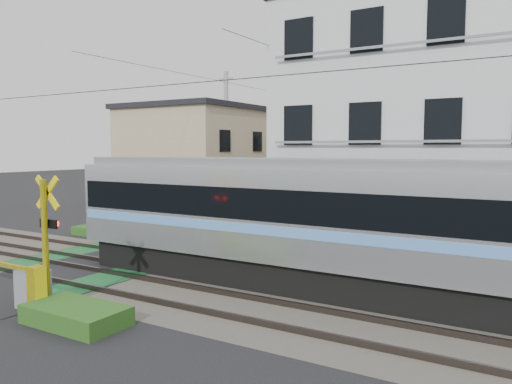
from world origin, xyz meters
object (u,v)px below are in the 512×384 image
Objects in this scene: apartment_block at (430,123)px; pedestrian at (389,180)px; crossing_signal_near at (33,279)px; crossing_signal_far at (114,222)px.

apartment_block is 25.93m from pedestrian.
crossing_signal_near is 8.95m from crossing_signal_far.
apartment_block reaches higher than crossing_signal_far.
crossing_signal_far is at bearing 125.29° from crossing_signal_near.
apartment_block is 5.97× the size of pedestrian.
pedestrian is at bearing 93.78° from crossing_signal_near.
crossing_signal_far reaches higher than pedestrian.
crossing_signal_far is 2.77× the size of pedestrian.
apartment_block is (11.09, 5.84, 3.94)m from crossing_signal_far.
apartment_block is (5.91, 13.15, 3.94)m from crossing_signal_near.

